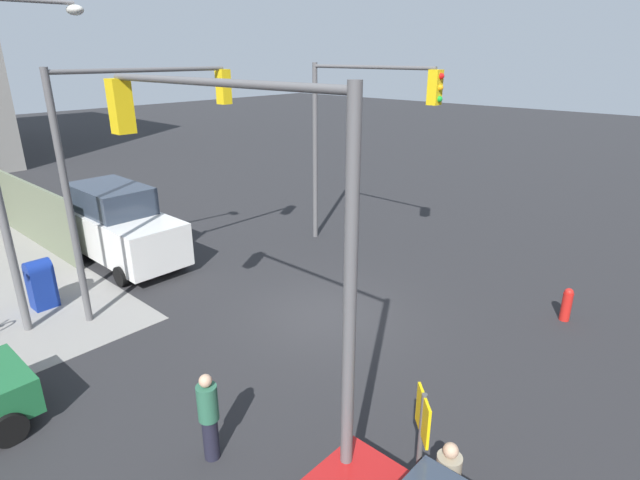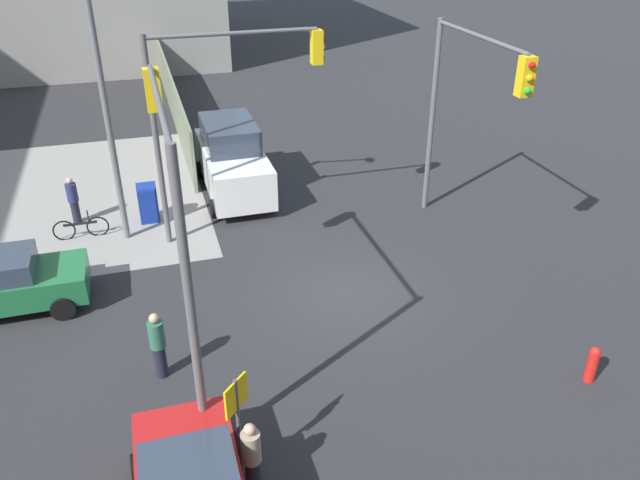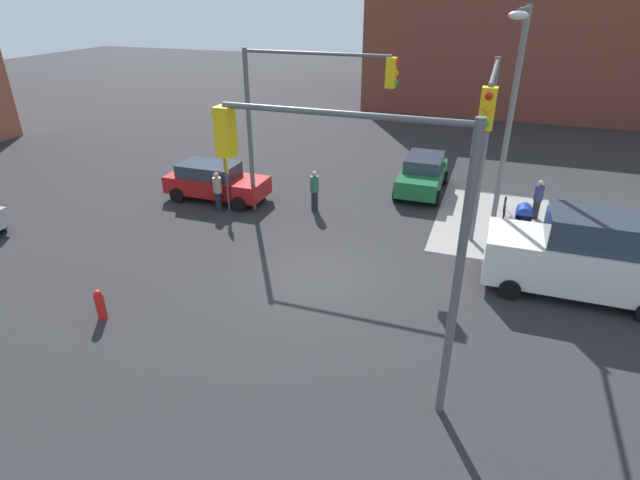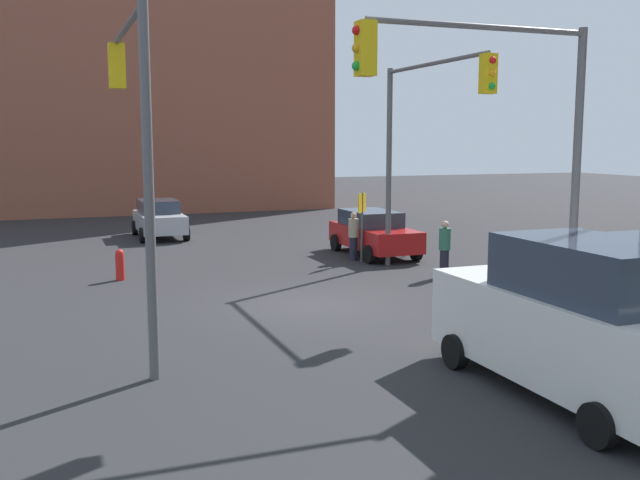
{
  "view_description": "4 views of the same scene",
  "coord_description": "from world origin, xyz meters",
  "views": [
    {
      "loc": [
        -8.15,
        9.08,
        6.76
      ],
      "look_at": [
        1.64,
        -1.64,
        1.35
      ],
      "focal_mm": 28.0,
      "sensor_mm": 36.0,
      "label": 1
    },
    {
      "loc": [
        -13.79,
        4.91,
        9.78
      ],
      "look_at": [
        1.39,
        0.35,
        1.04
      ],
      "focal_mm": 35.0,
      "sensor_mm": 36.0,
      "label": 2
    },
    {
      "loc": [
        4.75,
        -13.19,
        8.37
      ],
      "look_at": [
        0.4,
        -0.89,
        1.84
      ],
      "focal_mm": 28.0,
      "sensor_mm": 36.0,
      "label": 3
    },
    {
      "loc": [
        16.84,
        -6.09,
        4.15
      ],
      "look_at": [
        -0.69,
        0.6,
        1.54
      ],
      "focal_mm": 40.0,
      "sensor_mm": 36.0,
      "label": 4
    }
  ],
  "objects": [
    {
      "name": "ground_plane",
      "position": [
        0.0,
        0.0,
        0.0
      ],
      "size": [
        120.0,
        120.0,
        0.0
      ],
      "primitive_type": "plane",
      "color": "#28282B"
    },
    {
      "name": "sidewalk_corner",
      "position": [
        9.0,
        9.0,
        0.01
      ],
      "size": [
        12.0,
        12.0,
        0.01
      ],
      "primitive_type": "cube",
      "color": "gray",
      "rests_on": "ground"
    },
    {
      "name": "construction_fence",
      "position": [
        18.59,
        3.2,
        1.2
      ],
      "size": [
        21.18,
        0.12,
        2.4
      ],
      "primitive_type": "cube",
      "color": "slate",
      "rests_on": "ground"
    },
    {
      "name": "traffic_signal_nw_corner",
      "position": [
        -2.21,
        4.5,
        4.66
      ],
      "size": [
        5.94,
        0.36,
        6.5
      ],
      "color": "#59595B",
      "rests_on": "ground"
    },
    {
      "name": "traffic_signal_se_corner",
      "position": [
        2.53,
        -4.5,
        4.61
      ],
      "size": [
        5.19,
        0.36,
        6.5
      ],
      "color": "#59595B",
      "rests_on": "ground"
    },
    {
      "name": "traffic_signal_ne_corner",
      "position": [
        4.5,
        2.47,
        4.62
      ],
      "size": [
        0.36,
        5.34,
        6.5
      ],
      "color": "#59595B",
      "rests_on": "ground"
    },
    {
      "name": "street_lamp_corner",
      "position": [
        5.15,
        5.43,
        4.7
      ],
      "size": [
        0.69,
        2.66,
        8.0
      ],
      "color": "slate",
      "rests_on": "ground"
    },
    {
      "name": "warning_sign_two_way",
      "position": [
        -5.4,
        3.94,
        1.64
      ],
      "size": [
        0.48,
        0.48,
        2.4
      ],
      "color": "#4C4C4C",
      "rests_on": "ground"
    },
    {
      "name": "mailbox_blue",
      "position": [
        6.2,
        5.0,
        0.76
      ],
      "size": [
        0.56,
        0.64,
        1.43
      ],
      "color": "navy",
      "rests_on": "ground"
    },
    {
      "name": "fire_hydrant",
      "position": [
        -5.0,
        -4.2,
        0.49
      ],
      "size": [
        0.26,
        0.26,
        0.94
      ],
      "color": "red",
      "rests_on": "ground"
    },
    {
      "name": "coupe_green",
      "position": [
        1.92,
        8.99,
        0.84
      ],
      "size": [
        2.02,
        4.14,
        1.62
      ],
      "color": "#1E6638",
      "rests_on": "ground"
    },
    {
      "name": "van_white_delivery",
      "position": [
        7.82,
        1.8,
        1.28
      ],
      "size": [
        5.4,
        2.32,
        2.62
      ],
      "color": "white",
      "rests_on": "ground"
    },
    {
      "name": "pedestrian_crossing",
      "position": [
        -5.8,
        3.8,
        0.88
      ],
      "size": [
        0.36,
        0.36,
        1.69
      ],
      "rotation": [
        0.0,
        0.0,
        4.98
      ],
      "color": "#9E937A",
      "rests_on": "ground"
    },
    {
      "name": "pedestrian_waiting",
      "position": [
        -2.0,
        5.2,
        0.9
      ],
      "size": [
        0.36,
        0.36,
        1.74
      ],
      "rotation": [
        0.0,
        0.0,
        1.98
      ],
      "color": "#2D664C",
      "rests_on": "ground"
    },
    {
      "name": "pedestrian_walking_north",
      "position": [
        6.8,
        7.4,
        0.85
      ],
      "size": [
        0.36,
        0.36,
        1.65
      ],
      "rotation": [
        0.0,
        0.0,
        4.93
      ],
      "color": "navy",
      "rests_on": "ground"
    },
    {
      "name": "bicycle_leaning_on_fence",
      "position": [
        5.6,
        7.2,
        0.35
      ],
      "size": [
        0.05,
        1.75,
        0.97
      ],
      "color": "black",
      "rests_on": "ground"
    }
  ]
}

